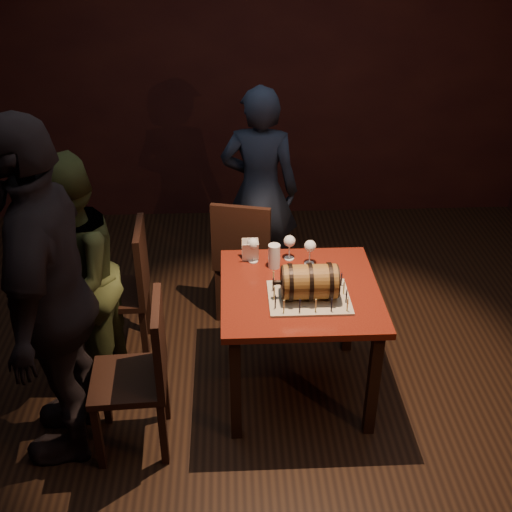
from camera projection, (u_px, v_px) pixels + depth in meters
name	position (u px, v px, depth m)	size (l,w,h in m)	color
room_shell	(271.00, 185.00, 3.30)	(5.04, 5.04, 2.80)	black
pub_table	(299.00, 304.00, 3.70)	(0.90, 0.90, 0.75)	#4B130C
cake_board	(309.00, 297.00, 3.56)	(0.45, 0.35, 0.01)	#A49B84
barrel_cake	(310.00, 282.00, 3.50)	(0.36, 0.21, 0.21)	brown
birthday_candles	(309.00, 290.00, 3.53)	(0.40, 0.30, 0.09)	#E5D789
wine_glass_left	(253.00, 245.00, 3.84)	(0.07, 0.07, 0.16)	silver
wine_glass_mid	(289.00, 242.00, 3.87)	(0.07, 0.07, 0.16)	silver
wine_glass_right	(310.00, 247.00, 3.82)	(0.07, 0.07, 0.16)	silver
pint_of_ale	(274.00, 257.00, 3.81)	(0.07, 0.07, 0.15)	silver
menu_card	(250.00, 251.00, 3.88)	(0.10, 0.05, 0.13)	white
chair_back	(244.00, 253.00, 4.44)	(0.48, 0.48, 0.93)	black
chair_left_rear	(128.00, 284.00, 4.10)	(0.41, 0.41, 0.93)	black
chair_left_front	(143.00, 369.00, 3.39)	(0.42, 0.42, 0.93)	black
person_back	(260.00, 191.00, 4.70)	(0.57, 0.38, 1.57)	#1B2437
person_left_rear	(72.00, 280.00, 3.71)	(0.74, 0.57, 1.51)	#384120
person_left_front	(50.00, 297.00, 3.20)	(1.12, 0.47, 1.92)	black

